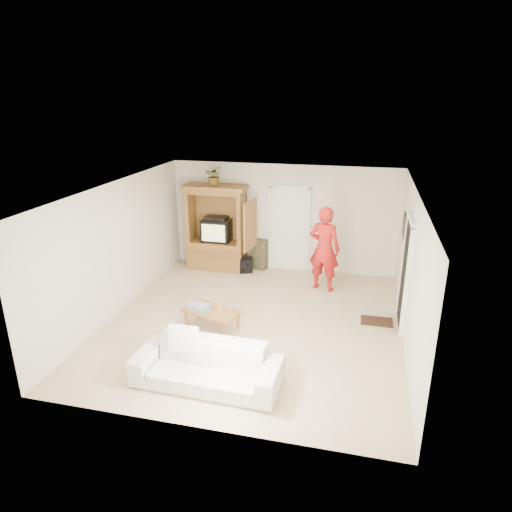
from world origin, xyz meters
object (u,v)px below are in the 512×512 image
at_px(man, 324,249).
at_px(coffee_table, 211,312).
at_px(armoire, 218,233).
at_px(sofa, 207,365).

bearing_deg(man, coffee_table, 65.78).
bearing_deg(armoire, sofa, -73.93).
distance_m(man, sofa, 4.26).
relative_size(man, coffee_table, 1.68).
xyz_separation_m(man, sofa, (-1.34, -3.99, -0.63)).
bearing_deg(armoire, coffee_table, -74.27).
bearing_deg(coffee_table, armoire, 123.16).
relative_size(man, sofa, 0.86).
xyz_separation_m(armoire, man, (2.69, -0.73, 0.04)).
bearing_deg(coffee_table, man, 69.01).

